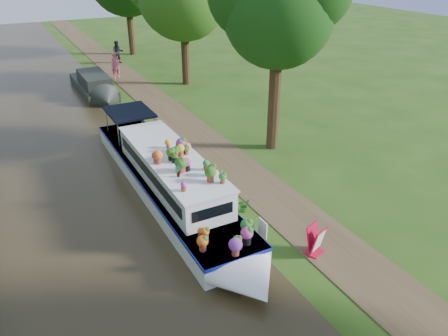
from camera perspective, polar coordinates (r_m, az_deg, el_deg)
ground at (r=17.26m, az=1.14°, el=-3.29°), size 100.00×100.00×0.00m
canal_water at (r=15.71m, az=-18.63°, el=-8.23°), size 10.00×100.00×0.02m
towpath at (r=17.79m, az=4.54°, el=-2.33°), size 2.20×100.00×0.03m
plant_boat at (r=16.56m, az=-6.79°, el=-1.52°), size 2.29×13.52×2.25m
tree_near_overhang at (r=19.63m, az=7.10°, el=20.65°), size 5.52×5.28×8.99m
second_boat at (r=30.35m, az=-16.54°, el=10.29°), size 1.96×6.89×1.34m
sandwich_board at (r=14.12m, az=11.90°, el=-9.37°), size 0.66×0.67×0.97m
pedestrian_pink at (r=33.46m, az=-13.95°, el=12.88°), size 0.75×0.54×1.92m
pedestrian_dark at (r=38.11m, az=-13.71°, el=14.50°), size 0.99×0.83×1.82m
verge_plant at (r=16.03m, az=2.58°, el=-4.90°), size 0.55×0.52×0.48m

